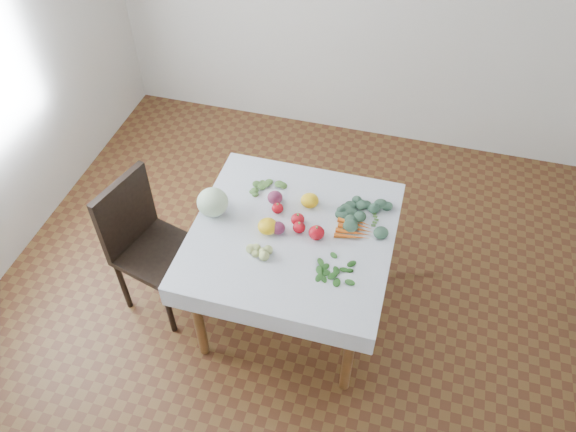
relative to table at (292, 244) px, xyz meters
The scene contains 18 objects.
ground 0.65m from the table, ahead, with size 4.00×4.00×0.00m, color brown.
table is the anchor object (origin of this frame).
tablecloth 0.10m from the table, ahead, with size 1.12×1.12×0.01m, color white.
chair 0.91m from the table, behind, with size 0.52×0.52×0.95m.
cabbage 0.51m from the table, behind, with size 0.18×0.18×0.16m, color #D8F3CC.
tomato_a 0.22m from the table, 133.38° to the left, with size 0.07×0.07×0.06m, color #B40C18.
tomato_b 0.14m from the table, 26.67° to the left, with size 0.07×0.07×0.06m, color #B40C18.
tomato_c 0.15m from the table, 80.54° to the left, with size 0.08×0.08×0.07m, color #B40C18.
tomato_d 0.20m from the table, ahead, with size 0.09×0.09×0.08m, color #B40C18.
heirloom_back 0.28m from the table, 79.90° to the left, with size 0.11×0.11×0.07m, color yellow.
heirloom_front 0.20m from the table, 168.07° to the right, with size 0.11×0.11×0.08m, color yellow.
onion_a 0.29m from the table, 128.27° to the left, with size 0.09×0.09×0.08m, color maroon.
onion_b 0.16m from the table, 164.80° to the right, with size 0.08×0.08×0.07m, color maroon.
tomatillo_cluster 0.28m from the table, 120.90° to the right, with size 0.14×0.09×0.04m.
carrot_bunch 0.37m from the table, 17.89° to the left, with size 0.20×0.19×0.03m.
kale_bunch 0.45m from the table, 31.88° to the left, with size 0.31×0.29×0.04m.
basil_bunch 0.36m from the table, 35.02° to the right, with size 0.23×0.20×0.01m.
dill_bunch 0.38m from the table, 128.96° to the left, with size 0.22×0.16×0.02m.
Camera 1 is at (0.54, -2.04, 3.10)m, focal length 35.00 mm.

